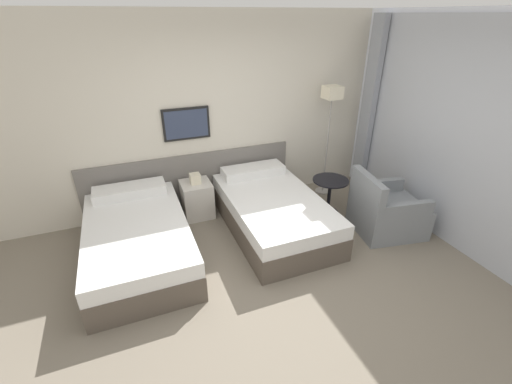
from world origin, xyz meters
The scene contains 9 objects.
ground_plane centered at (0.00, 0.00, 0.00)m, with size 16.00×16.00×0.00m, color slate.
wall_headboard centered at (-0.03, 2.17, 1.29)m, with size 10.00×0.10×2.70m.
wall_window centered at (2.35, -0.07, 1.34)m, with size 0.21×4.65×2.70m.
bed_near_door centered at (-1.39, 1.14, 0.26)m, with size 1.14×1.97×0.62m.
bed_near_window centered at (0.35, 1.14, 0.26)m, with size 1.14×1.97×0.62m.
nightstand centered at (-0.52, 1.85, 0.27)m, with size 0.41×0.43×0.66m.
floor_lamp centered at (1.57, 1.82, 1.42)m, with size 0.24×0.24×1.71m.
side_table centered at (1.27, 1.20, 0.39)m, with size 0.51×0.51×0.54m.
armchair centered at (1.73, 0.53, 0.27)m, with size 0.95×0.88×0.84m.
Camera 1 is at (-1.33, -2.46, 2.63)m, focal length 24.00 mm.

